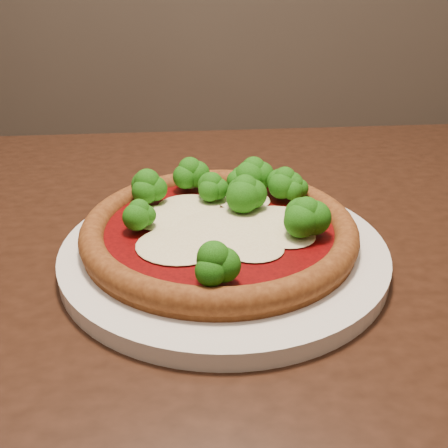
{
  "coord_description": "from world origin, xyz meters",
  "views": [
    {
      "loc": [
        0.26,
        -0.53,
        1.02
      ],
      "look_at": [
        0.25,
        -0.09,
        0.79
      ],
      "focal_mm": 40.0,
      "sensor_mm": 36.0,
      "label": 1
    }
  ],
  "objects": [
    {
      "name": "plate",
      "position": [
        0.25,
        -0.09,
        0.76
      ],
      "size": [
        0.33,
        0.33,
        0.02
      ],
      "primitive_type": "cylinder",
      "color": "silver",
      "rests_on": "dining_table"
    },
    {
      "name": "dining_table",
      "position": [
        0.23,
        -0.06,
        0.66
      ],
      "size": [
        1.31,
        1.0,
        0.75
      ],
      "rotation": [
        0.0,
        0.0,
        0.11
      ],
      "color": "black",
      "rests_on": "floor"
    },
    {
      "name": "pizza",
      "position": [
        0.24,
        -0.07,
        0.78
      ],
      "size": [
        0.29,
        0.29,
        0.06
      ],
      "rotation": [
        0.0,
        0.0,
        -0.32
      ],
      "color": "brown",
      "rests_on": "plate"
    }
  ]
}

